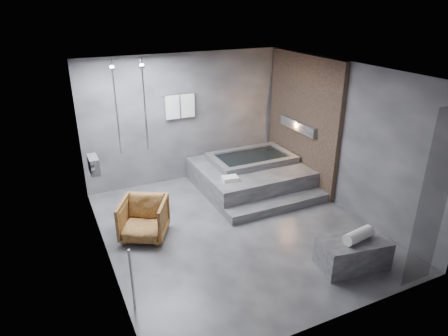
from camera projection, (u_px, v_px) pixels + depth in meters
room at (252, 130)px, 6.87m from camera, size 5.00×5.04×2.82m
tub_deck at (250, 176)px, 8.72m from camera, size 2.20×2.00×0.50m
tub_step at (278, 205)px, 7.80m from camera, size 2.20×0.36×0.18m
concrete_bench at (353, 253)px, 6.10m from camera, size 1.11×0.73×0.47m
driftwood_chair at (144, 219)px, 6.82m from camera, size 1.03×1.04×0.70m
rolled_towel at (358, 235)px, 5.97m from camera, size 0.53×0.26×0.18m
deck_towel at (230, 179)px, 7.88m from camera, size 0.33×0.26×0.08m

